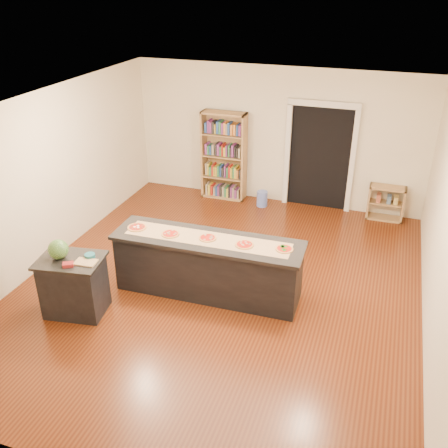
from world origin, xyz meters
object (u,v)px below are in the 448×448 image
(bookshelf, at_px, (224,156))
(low_shelf, at_px, (386,203))
(kitchen_island, at_px, (208,266))
(side_counter, at_px, (74,285))
(watermelon, at_px, (58,249))
(waste_bin, at_px, (262,199))

(bookshelf, relative_size, low_shelf, 2.70)
(kitchen_island, relative_size, bookshelf, 1.52)
(side_counter, xyz_separation_m, watermelon, (-0.15, -0.02, 0.57))
(kitchen_island, xyz_separation_m, watermelon, (-1.77, -1.08, 0.54))
(side_counter, relative_size, waste_bin, 2.73)
(kitchen_island, distance_m, side_counter, 1.94)
(kitchen_island, height_order, watermelon, watermelon)
(kitchen_island, height_order, waste_bin, kitchen_island)
(kitchen_island, height_order, low_shelf, kitchen_island)
(side_counter, relative_size, watermelon, 3.21)
(side_counter, relative_size, bookshelf, 0.48)
(waste_bin, bearing_deg, bookshelf, 168.49)
(low_shelf, relative_size, waste_bin, 2.12)
(waste_bin, bearing_deg, low_shelf, 4.73)
(side_counter, xyz_separation_m, waste_bin, (1.58, 4.37, -0.28))
(low_shelf, distance_m, watermelon, 6.25)
(low_shelf, bearing_deg, bookshelf, -179.70)
(waste_bin, relative_size, watermelon, 1.18)
(watermelon, bearing_deg, waste_bin, 68.47)
(bookshelf, xyz_separation_m, waste_bin, (0.91, -0.19, -0.77))
(side_counter, height_order, low_shelf, side_counter)
(low_shelf, height_order, watermelon, watermelon)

